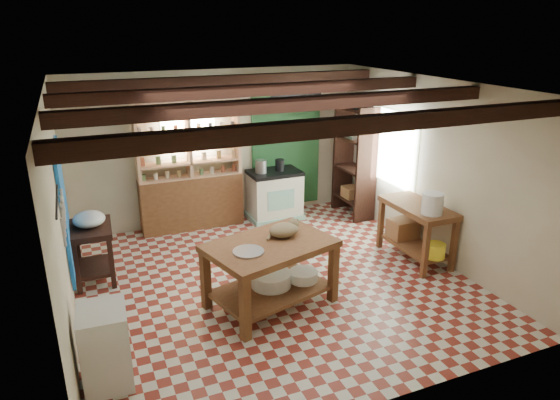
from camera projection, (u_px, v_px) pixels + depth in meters
name	position (u px, v px, depth m)	size (l,w,h in m)	color
floor	(273.00, 282.00, 6.76)	(5.00, 5.00, 0.02)	maroon
ceiling	(272.00, 86.00, 5.88)	(5.00, 5.00, 0.02)	#414145
wall_back	(218.00, 147.00, 8.49)	(5.00, 0.04, 2.60)	beige
wall_front	(385.00, 279.00, 4.15)	(5.00, 0.04, 2.60)	beige
wall_left	(59.00, 219.00, 5.41)	(0.04, 5.00, 2.60)	beige
wall_right	(433.00, 169.00, 7.23)	(0.04, 5.00, 2.60)	beige
ceiling_beams	(272.00, 96.00, 5.92)	(5.00, 3.80, 0.15)	black
blue_wall_patch	(64.00, 209.00, 6.27)	(0.04, 1.40, 1.60)	#175DAE
green_wall_patch	(286.00, 144.00, 8.94)	(1.30, 0.04, 2.30)	#1E4B24
window_back	(188.00, 127.00, 8.16)	(0.90, 0.02, 0.80)	white
window_right	(392.00, 148.00, 8.06)	(0.02, 1.30, 1.20)	white
utensil_rail	(59.00, 214.00, 4.23)	(0.06, 0.90, 0.28)	black
pot_rack	(296.00, 95.00, 8.26)	(0.86, 0.12, 0.36)	black
shelving_unit	(190.00, 165.00, 8.19)	(1.70, 0.34, 2.20)	#DCA77F
tall_rack	(354.00, 161.00, 8.81)	(0.40, 0.86, 2.00)	black
work_table	(270.00, 274.00, 6.08)	(1.47, 0.98, 0.83)	brown
stove	(275.00, 195.00, 8.80)	(0.89, 0.60, 0.87)	silver
prep_table	(94.00, 253.00, 6.69)	(0.53, 0.77, 0.78)	black
white_cabinet	(105.00, 346.00, 4.75)	(0.44, 0.53, 0.80)	white
right_counter	(416.00, 232.00, 7.27)	(0.59, 1.18, 0.85)	brown
cat	(284.00, 230.00, 6.10)	(0.37, 0.29, 0.17)	#9A8259
steel_tray	(248.00, 252.00, 5.70)	(0.36, 0.36, 0.02)	#A4A5AC
basin_large	(271.00, 279.00, 6.18)	(0.50, 0.50, 0.17)	white
basin_small	(303.00, 276.00, 6.32)	(0.36, 0.36, 0.13)	white
kettle_left	(261.00, 166.00, 8.52)	(0.19, 0.19, 0.22)	#A4A5AC
kettle_right	(280.00, 165.00, 8.66)	(0.16, 0.16, 0.20)	black
enamel_bowl	(89.00, 219.00, 6.53)	(0.41, 0.41, 0.21)	white
white_bucket	(432.00, 204.00, 6.76)	(0.29, 0.29, 0.29)	white
wicker_basket	(403.00, 228.00, 7.55)	(0.41, 0.33, 0.29)	#92603B
yellow_tub	(435.00, 250.00, 6.92)	(0.28, 0.28, 0.20)	yellow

